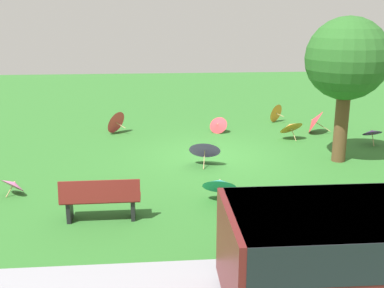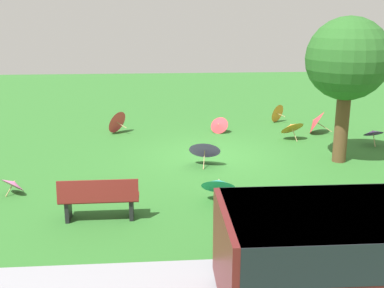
% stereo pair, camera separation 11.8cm
% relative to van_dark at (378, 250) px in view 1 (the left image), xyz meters
% --- Properties ---
extents(ground, '(40.00, 40.00, 0.00)m').
position_rel_van_dark_xyz_m(ground, '(1.21, -7.55, -0.91)').
color(ground, '#2D6B28').
extents(van_dark, '(4.62, 2.16, 1.53)m').
position_rel_van_dark_xyz_m(van_dark, '(0.00, 0.00, 0.00)').
color(van_dark, '#591919').
rests_on(van_dark, ground).
extents(park_bench, '(1.60, 0.49, 0.90)m').
position_rel_van_dark_xyz_m(park_bench, '(4.15, -3.31, -0.45)').
color(park_bench, maroon).
rests_on(park_bench, ground).
extents(shade_tree, '(2.25, 2.25, 4.02)m').
position_rel_van_dark_xyz_m(shade_tree, '(-2.21, -6.77, 1.94)').
color(shade_tree, brown).
rests_on(shade_tree, ground).
extents(parasol_pink_0, '(0.76, 0.76, 0.49)m').
position_rel_van_dark_xyz_m(parasol_pink_0, '(6.31, -4.91, -0.65)').
color(parasol_pink_0, tan).
rests_on(parasol_pink_0, ground).
extents(parasol_red_0, '(0.78, 0.72, 0.58)m').
position_rel_van_dark_xyz_m(parasol_red_0, '(0.76, -10.32, -0.62)').
color(parasol_red_0, tan).
rests_on(parasol_red_0, ground).
extents(parasol_red_1, '(0.84, 0.92, 0.83)m').
position_rel_van_dark_xyz_m(parasol_red_1, '(4.38, -10.62, -0.50)').
color(parasol_red_1, tan).
rests_on(parasol_red_1, ground).
extents(parasol_purple_0, '(0.99, 0.89, 0.82)m').
position_rel_van_dark_xyz_m(parasol_purple_0, '(1.64, -6.74, -0.44)').
color(parasol_purple_0, tan).
rests_on(parasol_purple_0, ground).
extents(parasol_purple_1, '(0.65, 0.63, 0.60)m').
position_rel_van_dark_xyz_m(parasol_purple_1, '(-3.92, -8.34, -0.49)').
color(parasol_purple_1, tan).
rests_on(parasol_purple_1, ground).
extents(parasol_red_3, '(0.99, 1.06, 0.86)m').
position_rel_van_dark_xyz_m(parasol_red_3, '(-2.59, -9.99, -0.48)').
color(parasol_red_3, tan).
rests_on(parasol_red_3, ground).
extents(parasol_orange_1, '(0.74, 0.70, 0.73)m').
position_rel_van_dark_xyz_m(parasol_orange_1, '(-1.67, -11.85, -0.55)').
color(parasol_orange_1, tan).
rests_on(parasol_orange_1, ground).
extents(parasol_teal_0, '(0.90, 0.85, 0.72)m').
position_rel_van_dark_xyz_m(parasol_teal_0, '(1.61, -4.13, -0.50)').
color(parasol_teal_0, tan).
rests_on(parasol_teal_0, ground).
extents(parasol_orange_2, '(0.98, 0.94, 0.74)m').
position_rel_van_dark_xyz_m(parasol_orange_2, '(-1.53, -9.24, -0.47)').
color(parasol_orange_2, tan).
rests_on(parasol_orange_2, ground).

